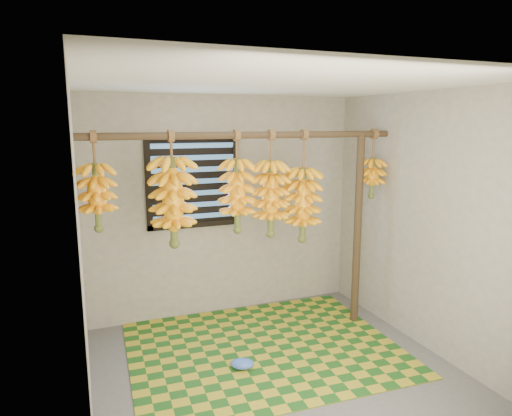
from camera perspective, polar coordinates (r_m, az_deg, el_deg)
name	(u,v)px	position (r m, az deg, el deg)	size (l,w,h in m)	color
floor	(280,375)	(4.13, 2.97, -20.17)	(3.00, 3.00, 0.01)	#545454
ceiling	(283,83)	(3.57, 3.35, 15.33)	(3.00, 3.00, 0.01)	silver
wall_back	(224,207)	(5.04, -3.96, 0.17)	(3.00, 0.01, 2.40)	gray
wall_left	(81,258)	(3.36, -21.07, -5.85)	(0.01, 3.00, 2.40)	gray
wall_right	(430,223)	(4.49, 20.90, -1.79)	(0.01, 3.00, 2.40)	gray
window	(193,181)	(4.88, -7.84, 3.31)	(1.00, 0.04, 1.00)	black
hanging_pole	(250,135)	(4.20, -0.76, 9.10)	(0.06, 0.06, 3.00)	#473422
support_post	(358,231)	(4.89, 12.57, -2.79)	(0.08, 0.08, 2.00)	#473422
woven_mat	(264,348)	(4.53, 0.96, -17.10)	(2.47, 1.98, 0.01)	#1B5017
plastic_bag	(242,364)	(4.18, -1.73, -18.89)	(0.21, 0.15, 0.08)	blue
banana_bunch_a	(97,197)	(3.98, -19.25, 1.31)	(0.30, 0.30, 0.83)	brown
banana_bunch_b	(173,202)	(4.06, -10.32, 0.74)	(0.38, 0.38, 1.02)	brown
banana_bunch_c	(237,196)	(4.21, -2.38, 1.55)	(0.32, 0.32, 0.94)	brown
banana_bunch_d	(271,198)	(4.34, 1.85, 1.20)	(0.34, 0.34, 1.01)	brown
banana_bunch_e	(303,205)	(4.50, 5.87, 0.42)	(0.34, 0.34, 1.10)	brown
banana_bunch_f	(372,178)	(4.88, 14.30, 3.69)	(0.27, 0.27, 0.71)	brown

